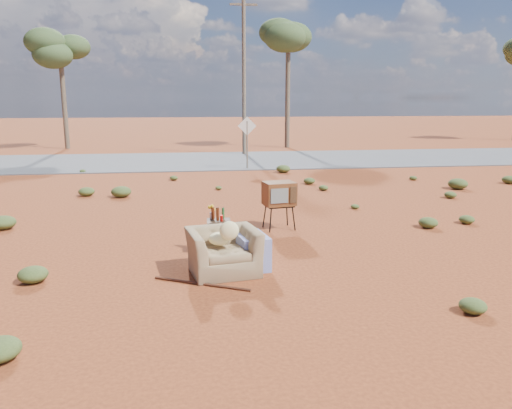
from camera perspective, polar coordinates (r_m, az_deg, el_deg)
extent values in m
plane|color=#98421E|center=(9.27, -1.41, -6.43)|extent=(140.00, 140.00, 0.00)
cube|color=#565659|center=(23.93, -5.45, 5.03)|extent=(140.00, 7.00, 0.04)
imported|color=olive|center=(8.53, -3.75, -4.52)|extent=(1.28, 0.95, 1.02)
ellipsoid|color=#ECDA90|center=(8.54, -4.20, -3.92)|extent=(0.37, 0.37, 0.22)
ellipsoid|color=#ECDA90|center=(8.28, -3.08, -3.02)|extent=(0.33, 0.16, 0.33)
cube|color=navy|center=(8.83, -0.49, -5.34)|extent=(0.61, 0.83, 0.60)
cube|color=black|center=(11.34, 2.65, -0.12)|extent=(0.67, 0.55, 0.03)
cylinder|color=black|center=(11.11, 1.67, -1.81)|extent=(0.03, 0.03, 0.55)
cylinder|color=black|center=(11.30, 4.33, -1.61)|extent=(0.03, 0.03, 0.55)
cylinder|color=black|center=(11.51, 0.98, -1.32)|extent=(0.03, 0.03, 0.55)
cylinder|color=black|center=(11.69, 3.56, -1.13)|extent=(0.03, 0.03, 0.55)
cube|color=brown|center=(11.28, 2.66, 1.27)|extent=(0.76, 0.63, 0.53)
cube|color=slate|center=(11.00, 2.70, 0.98)|extent=(0.40, 0.09, 0.33)
cube|color=#472D19|center=(11.11, 4.29, 1.08)|extent=(0.15, 0.05, 0.37)
cube|color=#3A2315|center=(9.58, -4.29, -1.94)|extent=(0.47, 0.47, 0.04)
cylinder|color=black|center=(9.48, -5.33, -4.06)|extent=(0.02, 0.02, 0.63)
cylinder|color=black|center=(9.49, -3.16, -4.02)|extent=(0.02, 0.02, 0.63)
cylinder|color=black|center=(9.83, -5.33, -3.48)|extent=(0.02, 0.02, 0.63)
cylinder|color=black|center=(9.83, -3.23, -3.44)|extent=(0.02, 0.02, 0.63)
cylinder|color=#471B0B|center=(9.59, -4.95, -1.10)|extent=(0.06, 0.06, 0.23)
cylinder|color=#471B0B|center=(9.47, -4.40, -1.20)|extent=(0.06, 0.06, 0.25)
cylinder|color=#245424|center=(9.64, -3.78, -1.07)|extent=(0.05, 0.05, 0.22)
cylinder|color=red|center=(9.47, -3.96, -1.61)|extent=(0.06, 0.06, 0.12)
cylinder|color=silver|center=(9.69, -5.11, -1.30)|extent=(0.07, 0.07, 0.13)
ellipsoid|color=yellow|center=(9.65, -5.12, -0.41)|extent=(0.14, 0.14, 0.11)
cylinder|color=#522315|center=(8.15, -6.25, -8.99)|extent=(1.52, 0.82, 0.05)
cylinder|color=brown|center=(20.97, -1.02, 6.78)|extent=(0.06, 0.06, 2.00)
cube|color=silver|center=(20.91, -1.03, 8.96)|extent=(0.78, 0.04, 0.78)
cylinder|color=brown|center=(31.53, -21.13, 11.41)|extent=(0.28, 0.28, 6.00)
ellipsoid|color=#42572C|center=(31.63, -21.48, 15.93)|extent=(3.20, 3.20, 2.20)
cylinder|color=brown|center=(30.33, 3.64, 13.13)|extent=(0.28, 0.28, 7.00)
ellipsoid|color=#42572C|center=(30.53, 3.72, 18.77)|extent=(3.20, 3.20, 2.20)
cylinder|color=brown|center=(26.42, -1.39, 14.39)|extent=(0.20, 0.20, 8.00)
cube|color=brown|center=(26.79, -1.43, 21.89)|extent=(1.40, 0.10, 0.10)
ellipsoid|color=#485826|center=(12.78, -26.93, -1.85)|extent=(0.56, 0.56, 0.31)
ellipsoid|color=#485826|center=(12.20, 19.09, -1.96)|extent=(0.44, 0.44, 0.24)
ellipsoid|color=#485826|center=(15.62, -15.15, 1.42)|extent=(0.60, 0.60, 0.33)
ellipsoid|color=#485826|center=(16.03, 21.33, 1.04)|extent=(0.36, 0.36, 0.20)
ellipsoid|color=#485826|center=(17.48, 6.11, 2.70)|extent=(0.40, 0.40, 0.22)
ellipsoid|color=#485826|center=(18.46, -9.37, 3.02)|extent=(0.30, 0.30, 0.17)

